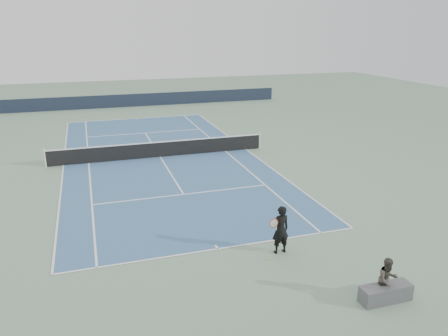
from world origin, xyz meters
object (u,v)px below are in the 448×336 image
object	(u,v)px
tennis_net	(160,149)
spectator_bench	(387,286)
tennis_ball	(269,259)
tennis_player	(280,230)

from	to	relation	value
tennis_net	spectator_bench	world-z (taller)	spectator_bench
tennis_net	tennis_ball	world-z (taller)	tennis_net
tennis_ball	tennis_net	bearing A→B (deg)	96.27
tennis_net	tennis_player	distance (m)	12.90
tennis_player	spectator_bench	size ratio (longest dim) A/B	1.13
tennis_player	tennis_ball	xyz separation A→B (m)	(-0.55, -0.35, -0.84)
spectator_bench	tennis_ball	bearing A→B (deg)	125.76
tennis_net	tennis_player	xyz separation A→B (m)	(1.99, -12.74, 0.37)
tennis_net	tennis_ball	xyz separation A→B (m)	(1.44, -13.09, -0.47)
spectator_bench	tennis_net	bearing A→B (deg)	102.83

